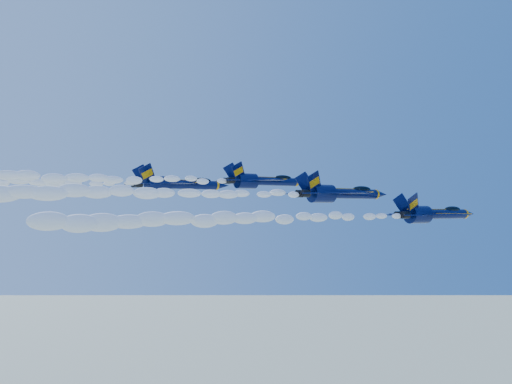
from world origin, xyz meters
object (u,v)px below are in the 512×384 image
jet_second (340,193)px  jet_fourth (177,184)px  jet_third (262,181)px  jet_lead (433,214)px

jet_second → jet_fourth: bearing=125.6°
jet_fourth → jet_third: bearing=-47.3°
jet_second → jet_third: bearing=117.6°
jet_lead → jet_third: 26.01m
jet_lead → jet_fourth: bearing=132.3°
jet_lead → jet_fourth: jet_fourth is taller
jet_second → jet_third: size_ratio=1.11×
jet_lead → jet_fourth: (-26.79, 29.45, 4.75)m
jet_lead → jet_second: size_ratio=0.96×
jet_third → jet_fourth: 14.31m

